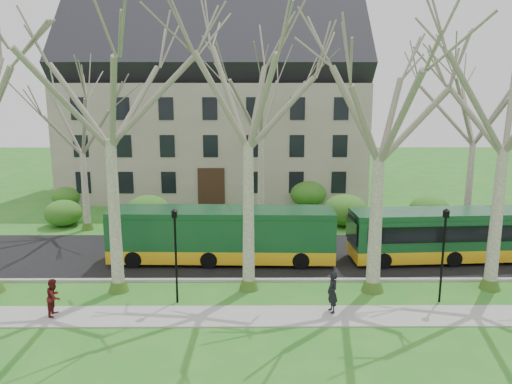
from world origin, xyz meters
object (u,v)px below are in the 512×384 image
Objects in this scene: bus_follow at (456,234)px; bus_lead at (222,234)px; pedestrian_a at (332,292)px; pedestrian_b at (54,297)px.

bus_lead is at bearing 177.19° from bus_follow.
pedestrian_a is (-8.00, -6.72, -0.57)m from bus_follow.
bus_follow is at bearing 2.12° from bus_lead.
pedestrian_b is at bearing -133.47° from bus_lead.
bus_lead is 6.85× the size of pedestrian_a.
bus_lead is at bearing -44.40° from pedestrian_b.
bus_lead is 9.60m from pedestrian_b.
pedestrian_a is at bearing -143.50° from bus_follow.
pedestrian_b is (-11.93, -0.23, -0.09)m from pedestrian_a.
bus_follow is 7.30× the size of pedestrian_b.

